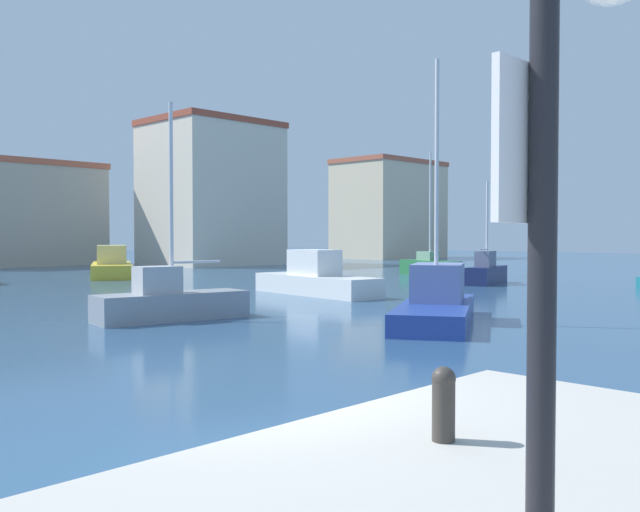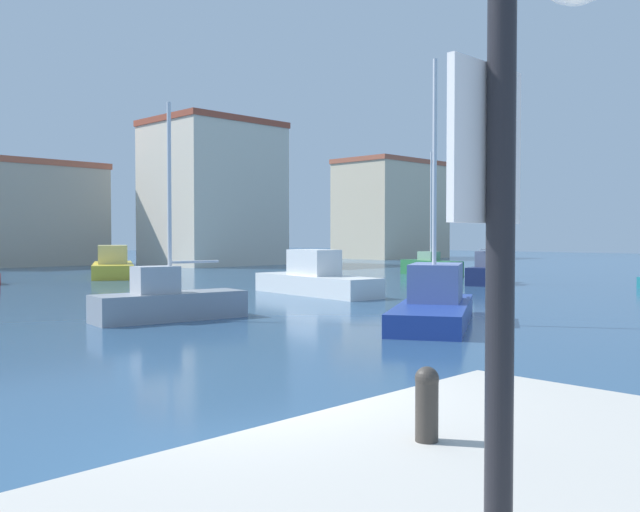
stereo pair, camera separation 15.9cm
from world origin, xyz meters
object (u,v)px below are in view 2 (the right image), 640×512
motorboat_yellow_far_left (113,266)px  motorboat_white_outer_mooring (315,279)px  sailboat_grey_behind_lamppost (168,301)px  mooring_bollard (427,401)px  sailboat_green_distant_north (431,266)px  sailboat_blue_near_pier (435,302)px  sailboat_navy_mid_harbor (487,272)px

motorboat_yellow_far_left → motorboat_white_outer_mooring: 17.72m
motorboat_yellow_far_left → sailboat_grey_behind_lamppost: sailboat_grey_behind_lamppost is taller
mooring_bollard → sailboat_green_distant_north: 38.60m
mooring_bollard → motorboat_white_outer_mooring: bearing=47.2°
sailboat_blue_near_pier → motorboat_white_outer_mooring: bearing=64.9°
sailboat_green_distant_north → motorboat_yellow_far_left: bearing=139.3°
motorboat_yellow_far_left → mooring_bollard: bearing=-115.1°
motorboat_white_outer_mooring → motorboat_yellow_far_left: bearing=89.1°
mooring_bollard → motorboat_yellow_far_left: bearing=64.9°
motorboat_yellow_far_left → sailboat_blue_near_pier: bearing=-99.6°
motorboat_white_outer_mooring → sailboat_navy_mid_harbor: size_ratio=1.29×
mooring_bollard → sailboat_navy_mid_harbor: (26.98, 15.70, -0.58)m
mooring_bollard → sailboat_blue_near_pier: 14.59m
sailboat_green_distant_north → motorboat_white_outer_mooring: (-15.18, -4.89, 0.04)m
motorboat_yellow_far_left → sailboat_navy_mid_harbor: bearing=-61.8°
motorboat_white_outer_mooring → sailboat_green_distant_north: bearing=17.9°
motorboat_yellow_far_left → sailboat_navy_mid_harbor: size_ratio=1.48×
mooring_bollard → sailboat_green_distant_north: size_ratio=0.08×
mooring_bollard → sailboat_grey_behind_lamppost: size_ratio=0.09×
mooring_bollard → sailboat_blue_near_pier: bearing=35.0°
sailboat_navy_mid_harbor → sailboat_grey_behind_lamppost: bearing=-176.2°
motorboat_yellow_far_left → sailboat_grey_behind_lamppost: size_ratio=1.22×
motorboat_yellow_far_left → sailboat_grey_behind_lamppost: 22.97m
sailboat_grey_behind_lamppost → motorboat_yellow_far_left: bearing=65.3°
mooring_bollard → sailboat_green_distant_north: bearing=35.5°
motorboat_yellow_far_left → sailboat_navy_mid_harbor: (10.46, -19.54, -0.02)m
mooring_bollard → sailboat_navy_mid_harbor: 31.22m
sailboat_green_distant_north → sailboat_navy_mid_harbor: sailboat_green_distant_north is taller
motorboat_yellow_far_left → motorboat_white_outer_mooring: bearing=-90.9°
sailboat_green_distant_north → sailboat_navy_mid_harbor: bearing=-123.5°
sailboat_green_distant_north → motorboat_yellow_far_left: 19.67m
motorboat_yellow_far_left → motorboat_white_outer_mooring: size_ratio=1.15×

